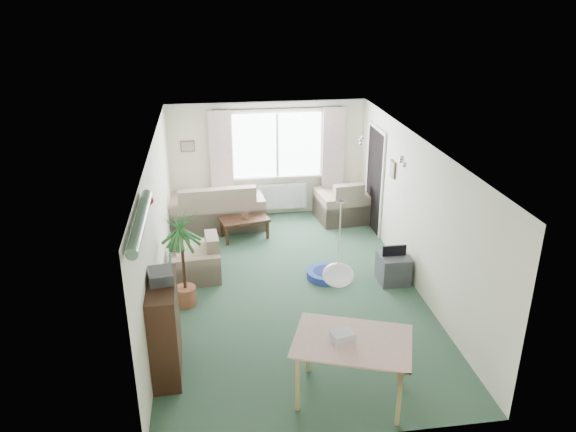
{
  "coord_description": "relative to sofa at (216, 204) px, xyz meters",
  "views": [
    {
      "loc": [
        -1.17,
        -7.8,
        4.55
      ],
      "look_at": [
        0.0,
        0.3,
        1.15
      ],
      "focal_mm": 35.0,
      "sensor_mm": 36.0,
      "label": 1
    }
  ],
  "objects": [
    {
      "name": "coffee_table",
      "position": [
        0.51,
        -0.67,
        -0.26
      ],
      "size": [
        0.99,
        0.69,
        0.41
      ],
      "primitive_type": "cube",
      "rotation": [
        0.0,
        0.0,
        0.23
      ],
      "color": "black",
      "rests_on": "ground"
    },
    {
      "name": "doorway",
      "position": [
        3.08,
        -0.55,
        0.54
      ],
      "size": [
        0.03,
        0.95,
        2.0
      ],
      "primitive_type": "cube",
      "color": "black"
    },
    {
      "name": "bookshelf",
      "position": [
        -0.74,
        -4.53,
        0.16
      ],
      "size": [
        0.37,
        1.02,
        1.24
      ],
      "primitive_type": "cube",
      "rotation": [
        0.0,
        0.0,
        0.03
      ],
      "color": "black",
      "rests_on": "ground"
    },
    {
      "name": "wall_picture_right",
      "position": [
        3.08,
        -1.55,
        1.09
      ],
      "size": [
        0.03,
        0.24,
        0.3
      ],
      "primitive_type": "cube",
      "color": "brown"
    },
    {
      "name": "armchair_left",
      "position": [
        -0.4,
        -2.09,
        -0.1
      ],
      "size": [
        0.83,
        0.87,
        0.73
      ],
      "primitive_type": "cube",
      "rotation": [
        0.0,
        0.0,
        -1.5
      ],
      "color": "beige",
      "rests_on": "ground"
    },
    {
      "name": "bauble_cluster_b",
      "position": [
        2.7,
        -3.05,
        1.76
      ],
      "size": [
        0.2,
        0.2,
        0.2
      ],
      "primitive_type": "sphere",
      "color": "silver"
    },
    {
      "name": "houseplant",
      "position": [
        -0.55,
        -2.98,
        0.32
      ],
      "size": [
        0.87,
        0.87,
        1.58
      ],
      "primitive_type": "cylinder",
      "rotation": [
        0.0,
        0.0,
        -0.36
      ],
      "color": "#22551D",
      "rests_on": "ground"
    },
    {
      "name": "curtain_right",
      "position": [
        2.45,
        0.38,
        0.81
      ],
      "size": [
        0.45,
        0.08,
        2.0
      ],
      "primitive_type": "cube",
      "color": "beige"
    },
    {
      "name": "ground",
      "position": [
        1.1,
        -2.75,
        -0.46
      ],
      "size": [
        6.5,
        6.5,
        0.0
      ],
      "primitive_type": "plane",
      "color": "#2B4835"
    },
    {
      "name": "radiator",
      "position": [
        1.3,
        0.44,
        -0.06
      ],
      "size": [
        1.2,
        0.1,
        0.55
      ],
      "primitive_type": "cube",
      "color": "white"
    },
    {
      "name": "wall_picture_back",
      "position": [
        -0.5,
        0.48,
        1.09
      ],
      "size": [
        0.28,
        0.03,
        0.22
      ],
      "primitive_type": "cube",
      "color": "brown"
    },
    {
      "name": "curtain_rod",
      "position": [
        1.3,
        0.4,
        1.81
      ],
      "size": [
        2.6,
        0.03,
        0.03
      ],
      "primitive_type": "cube",
      "color": "black"
    },
    {
      "name": "armchair_corner",
      "position": [
        2.58,
        -0.02,
        -0.02
      ],
      "size": [
        1.08,
        1.04,
        0.88
      ],
      "primitive_type": "cube",
      "rotation": [
        0.0,
        0.0,
        3.25
      ],
      "color": "beige",
      "rests_on": "ground"
    },
    {
      "name": "tinsel_garland",
      "position": [
        -0.82,
        -5.05,
        1.82
      ],
      "size": [
        1.6,
        1.6,
        0.12
      ],
      "primitive_type": "cylinder",
      "color": "#196626"
    },
    {
      "name": "dining_table",
      "position": [
        1.42,
        -5.35,
        -0.08
      ],
      "size": [
        1.44,
        1.2,
        0.77
      ],
      "primitive_type": "cube",
      "rotation": [
        0.0,
        0.0,
        -0.35
      ],
      "color": "tan",
      "rests_on": "ground"
    },
    {
      "name": "curtain_left",
      "position": [
        0.15,
        0.38,
        0.81
      ],
      "size": [
        0.45,
        0.08,
        2.0
      ],
      "primitive_type": "cube",
      "color": "beige"
    },
    {
      "name": "sofa",
      "position": [
        0.0,
        0.0,
        0.0
      ],
      "size": [
        1.92,
        1.11,
        0.93
      ],
      "primitive_type": "cube",
      "rotation": [
        0.0,
        0.0,
        3.21
      ],
      "color": "beige",
      "rests_on": "ground"
    },
    {
      "name": "pendant_lamp",
      "position": [
        1.3,
        -5.05,
        1.02
      ],
      "size": [
        0.36,
        0.36,
        0.36
      ],
      "primitive_type": "sphere",
      "color": "white"
    },
    {
      "name": "tv_cube",
      "position": [
        2.8,
        -2.72,
        -0.23
      ],
      "size": [
        0.47,
        0.51,
        0.47
      ],
      "primitive_type": "cube",
      "rotation": [
        0.0,
        0.0,
        -0.0
      ],
      "color": "#393A3E",
      "rests_on": "ground"
    },
    {
      "name": "photo_frame",
      "position": [
        0.52,
        -0.69,
        0.02
      ],
      "size": [
        0.12,
        0.06,
        0.16
      ],
      "primitive_type": "cube",
      "rotation": [
        0.0,
        0.0,
        -0.33
      ],
      "color": "brown",
      "rests_on": "coffee_table"
    },
    {
      "name": "hifi_box",
      "position": [
        -0.73,
        -4.46,
        0.84
      ],
      "size": [
        0.32,
        0.38,
        0.14
      ],
      "primitive_type": "cube",
      "rotation": [
        0.0,
        0.0,
        0.13
      ],
      "color": "#36373B",
      "rests_on": "bookshelf"
    },
    {
      "name": "window",
      "position": [
        1.3,
        0.48,
        1.04
      ],
      "size": [
        1.8,
        0.03,
        1.3
      ],
      "primitive_type": "cube",
      "color": "white"
    },
    {
      "name": "pet_bed",
      "position": [
        1.73,
        -2.46,
        -0.4
      ],
      "size": [
        0.79,
        0.79,
        0.13
      ],
      "primitive_type": "cylinder",
      "rotation": [
        0.0,
        0.0,
        -0.31
      ],
      "color": "navy",
      "rests_on": "ground"
    },
    {
      "name": "bauble_cluster_a",
      "position": [
        2.4,
        -1.85,
        1.76
      ],
      "size": [
        0.2,
        0.2,
        0.2
      ],
      "primitive_type": "sphere",
      "color": "silver"
    },
    {
      "name": "gift_box",
      "position": [
        1.31,
        -5.33,
        0.36
      ],
      "size": [
        0.29,
        0.23,
        0.12
      ],
      "primitive_type": "cube",
      "rotation": [
        0.0,
        0.0,
        0.24
      ],
      "color": "silver",
      "rests_on": "dining_table"
    }
  ]
}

